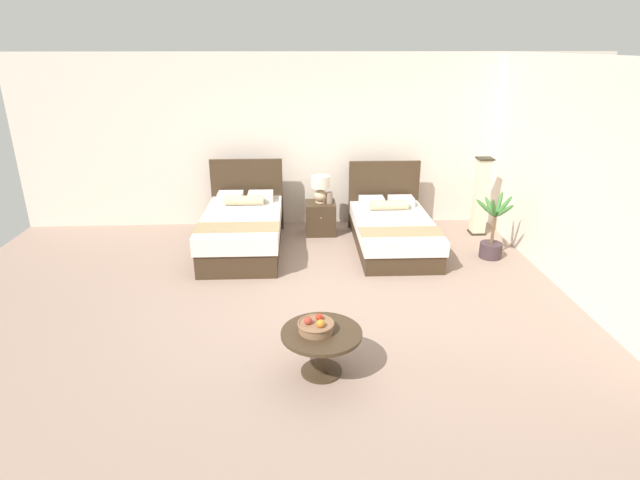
% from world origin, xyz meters
% --- Properties ---
extents(ground_plane, '(9.80, 9.68, 0.02)m').
position_xyz_m(ground_plane, '(0.00, 0.00, -0.01)').
color(ground_plane, gray).
extents(wall_back, '(9.80, 0.12, 2.83)m').
position_xyz_m(wall_back, '(0.00, 3.04, 1.41)').
color(wall_back, silver).
rests_on(wall_back, ground).
extents(wall_side_right, '(0.12, 5.28, 2.83)m').
position_xyz_m(wall_side_right, '(3.10, 0.40, 1.41)').
color(wall_side_right, silver).
rests_on(wall_side_right, ground).
extents(bed_near_window, '(1.17, 2.05, 1.20)m').
position_xyz_m(bed_near_window, '(-1.14, 1.74, 0.33)').
color(bed_near_window, '#3C2C1C').
rests_on(bed_near_window, ground).
extents(bed_near_corner, '(1.18, 2.06, 1.14)m').
position_xyz_m(bed_near_corner, '(1.14, 1.76, 0.27)').
color(bed_near_corner, '#3C2C1C').
rests_on(bed_near_corner, ground).
extents(nightstand, '(0.49, 0.50, 0.52)m').
position_xyz_m(nightstand, '(0.07, 2.43, 0.26)').
color(nightstand, '#3C2C1C').
rests_on(nightstand, ground).
extents(table_lamp, '(0.30, 0.30, 0.44)m').
position_xyz_m(table_lamp, '(0.07, 2.45, 0.78)').
color(table_lamp, tan).
rests_on(table_lamp, nightstand).
extents(vase, '(0.10, 0.10, 0.19)m').
position_xyz_m(vase, '(0.21, 2.39, 0.62)').
color(vase, gray).
rests_on(vase, nightstand).
extents(coffee_table, '(0.76, 0.76, 0.44)m').
position_xyz_m(coffee_table, '(-0.12, -1.45, 0.33)').
color(coffee_table, '#3C2C1C').
rests_on(coffee_table, ground).
extents(fruit_bowl, '(0.34, 0.34, 0.15)m').
position_xyz_m(fruit_bowl, '(-0.17, -1.43, 0.50)').
color(fruit_bowl, '#855F42').
rests_on(fruit_bowl, coffee_table).
extents(floor_lamp_corner, '(0.24, 0.24, 1.26)m').
position_xyz_m(floor_lamp_corner, '(2.66, 2.28, 0.63)').
color(floor_lamp_corner, '#2D291B').
rests_on(floor_lamp_corner, ground).
extents(potted_palm, '(0.54, 0.51, 0.98)m').
position_xyz_m(potted_palm, '(2.51, 1.26, 0.28)').
color(potted_palm, '#3F2F32').
rests_on(potted_palm, ground).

